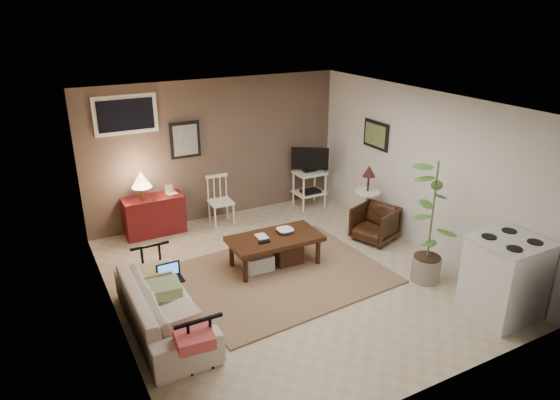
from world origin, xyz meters
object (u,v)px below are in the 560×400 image
armchair (375,222)px  potted_plant (432,219)px  spindle_chair (221,202)px  sofa (163,300)px  red_console (153,212)px  coffee_table (274,249)px  side_table (368,190)px  stove (505,278)px  tv_stand (310,176)px

armchair → potted_plant: size_ratio=0.36×
spindle_chair → potted_plant: (1.73, -3.08, 0.52)m
sofa → red_console: bearing=-12.4°
sofa → potted_plant: bearing=-100.3°
coffee_table → potted_plant: bearing=-38.7°
sofa → spindle_chair: (1.69, 2.46, 0.02)m
side_table → potted_plant: (-0.32, -1.74, 0.23)m
coffee_table → red_console: bearing=122.5°
spindle_chair → armchair: bearing=-42.7°
red_console → armchair: size_ratio=1.77×
coffee_table → side_table: bearing=12.5°
coffee_table → stove: bearing=-51.7°
sofa → tv_stand: 4.19m
armchair → sofa: bearing=-98.7°
sofa → side_table: size_ratio=1.71×
coffee_table → armchair: size_ratio=2.13×
sofa → stove: stove is taller
red_console → side_table: 3.51m
tv_stand → red_console: bearing=176.2°
armchair → potted_plant: potted_plant is taller
spindle_chair → tv_stand: bearing=-1.5°
coffee_table → potted_plant: 2.19m
tv_stand → potted_plant: (0.00, -3.03, 0.32)m
spindle_chair → potted_plant: 3.57m
coffee_table → sofa: (-1.79, -0.69, 0.10)m
sofa → potted_plant: potted_plant is taller
sofa → armchair: bearing=-78.9°
sofa → side_table: 3.92m
coffee_table → armchair: 1.80m
armchair → spindle_chair: bearing=-152.4°
spindle_chair → stove: size_ratio=0.83×
red_console → armchair: 3.57m
spindle_chair → stove: 4.55m
spindle_chair → armchair: spindle_chair is taller
stove → red_console: bearing=125.8°
sofa → tv_stand: tv_stand is taller
sofa → red_console: 2.66m
spindle_chair → coffee_table: bearing=-86.7°
sofa → spindle_chair: spindle_chair is taller
sofa → side_table: side_table is taller
coffee_table → red_console: (-1.22, 1.91, 0.10)m
sofa → red_console: red_console is taller
armchair → side_table: bearing=140.8°
sofa → tv_stand: size_ratio=1.68×
potted_plant → coffee_table: bearing=141.3°
spindle_chair → sofa: bearing=-124.5°
side_table → armchair: (-0.15, -0.42, -0.38)m
tv_stand → spindle_chair: bearing=178.5°
side_table → potted_plant: 1.79m
sofa → stove: 4.00m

